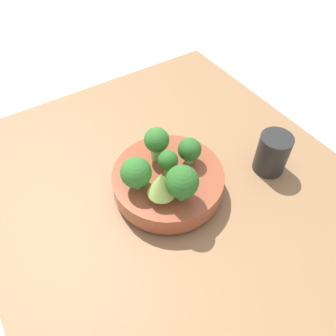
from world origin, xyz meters
name	(u,v)px	position (x,y,z in m)	size (l,w,h in m)	color
ground_plane	(171,195)	(0.00, 0.00, 0.00)	(6.00, 6.00, 0.00)	beige
table	(171,191)	(0.00, 0.00, 0.02)	(0.96, 0.85, 0.04)	olive
bowl	(168,181)	(-0.01, 0.01, 0.07)	(0.25, 0.25, 0.06)	brown
broccoli_floret_right	(157,142)	(0.05, 0.01, 0.15)	(0.06, 0.06, 0.09)	#7AB256
broccoli_floret_center	(168,161)	(-0.01, 0.01, 0.14)	(0.04, 0.04, 0.07)	#609347
broccoli_floret_left	(182,182)	(-0.08, 0.03, 0.15)	(0.07, 0.07, 0.09)	#609347
broccoli_floret_back	(135,171)	(0.00, 0.09, 0.14)	(0.07, 0.07, 0.08)	#6BA34C
broccoli_floret_front	(190,150)	(0.00, -0.05, 0.14)	(0.05, 0.05, 0.07)	#7AB256
romanesco_piece_far	(161,184)	(-0.06, 0.06, 0.15)	(0.06, 0.06, 0.08)	#609347
cup	(272,153)	(-0.08, -0.24, 0.09)	(0.08, 0.08, 0.10)	black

